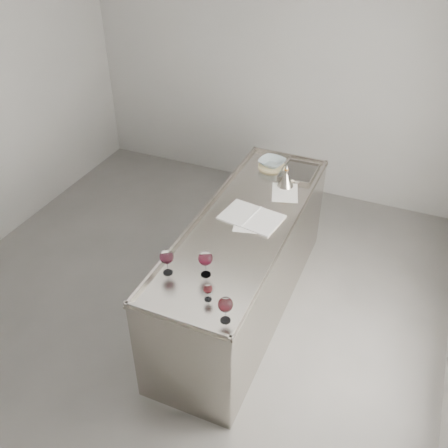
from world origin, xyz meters
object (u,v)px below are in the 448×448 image
at_px(counter, 244,265).
at_px(wine_glass_middle, 205,259).
at_px(wine_glass_small, 208,289).
at_px(notebook, 251,217).
at_px(wine_glass_left, 167,257).
at_px(wine_funnel, 286,179).
at_px(ceramic_bowl, 272,162).
at_px(wine_glass_right, 225,305).

relative_size(counter, wine_glass_middle, 12.01).
distance_m(wine_glass_small, notebook, 1.00).
distance_m(wine_glass_left, notebook, 0.92).
height_order(wine_glass_middle, wine_glass_small, wine_glass_middle).
relative_size(wine_glass_small, wine_funnel, 0.58).
distance_m(ceramic_bowl, wine_funnel, 0.36).
bearing_deg(wine_glass_middle, wine_glass_small, -61.66).
bearing_deg(notebook, wine_glass_right, -68.85).
height_order(wine_glass_left, wine_funnel, wine_funnel).
bearing_deg(notebook, wine_glass_left, -100.72).
bearing_deg(ceramic_bowl, wine_funnel, -51.34).
xyz_separation_m(wine_glass_middle, notebook, (0.05, 0.77, -0.14)).
distance_m(notebook, wine_funnel, 0.60).
bearing_deg(wine_glass_small, ceramic_bowl, 95.81).
bearing_deg(wine_glass_small, counter, 95.89).
relative_size(wine_glass_left, wine_glass_small, 1.54).
bearing_deg(wine_glass_small, notebook, 94.01).
height_order(wine_glass_left, ceramic_bowl, wine_glass_left).
xyz_separation_m(wine_glass_right, ceramic_bowl, (-0.37, 1.98, -0.08)).
bearing_deg(wine_glass_right, ceramic_bowl, 100.50).
relative_size(notebook, wine_funnel, 2.39).
xyz_separation_m(counter, wine_funnel, (0.13, 0.65, 0.53)).
distance_m(wine_glass_small, wine_funnel, 1.58).
bearing_deg(notebook, ceramic_bowl, 106.48).
relative_size(wine_glass_right, ceramic_bowl, 0.79).
height_order(wine_glass_left, notebook, wine_glass_left).
bearing_deg(notebook, counter, -105.36).
relative_size(counter, notebook, 4.66).
height_order(ceramic_bowl, wine_funnel, wine_funnel).
bearing_deg(counter, notebook, 66.01).
distance_m(wine_glass_middle, wine_glass_right, 0.46).
xyz_separation_m(wine_glass_right, notebook, (-0.25, 1.12, -0.13)).
relative_size(wine_glass_right, notebook, 0.36).
bearing_deg(counter, wine_funnel, 78.62).
distance_m(notebook, ceramic_bowl, 0.87).
bearing_deg(wine_glass_middle, wine_glass_left, -161.08).
height_order(counter, ceramic_bowl, ceramic_bowl).
bearing_deg(wine_funnel, ceramic_bowl, 128.66).
bearing_deg(counter, ceramic_bowl, 95.72).
relative_size(wine_glass_middle, notebook, 0.39).
bearing_deg(wine_glass_small, wine_glass_middle, 118.34).
xyz_separation_m(wine_glass_left, notebook, (0.30, 0.86, -0.13)).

